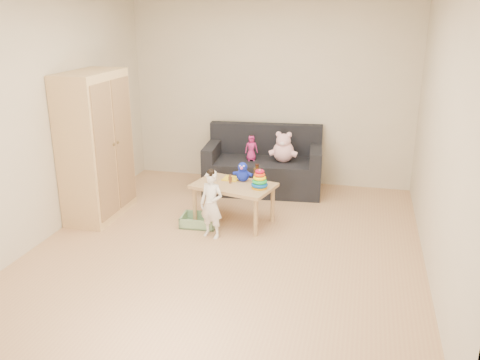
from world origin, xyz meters
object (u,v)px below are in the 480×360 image
(wardrobe, at_px, (96,146))
(sofa, at_px, (263,175))
(play_table, at_px, (234,203))
(toddler, at_px, (211,205))

(wardrobe, relative_size, sofa, 1.10)
(wardrobe, height_order, play_table, wardrobe)
(wardrobe, xyz_separation_m, toddler, (1.50, -0.29, -0.50))
(wardrobe, bearing_deg, sofa, 37.54)
(wardrobe, relative_size, play_table, 1.92)
(sofa, height_order, play_table, play_table)
(wardrobe, bearing_deg, play_table, 5.36)
(toddler, bearing_deg, play_table, 89.75)
(play_table, relative_size, toddler, 1.22)
(play_table, distance_m, toddler, 0.48)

